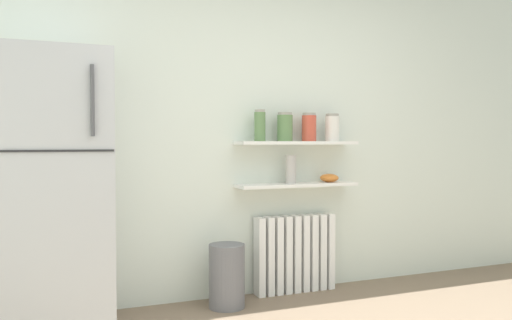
{
  "coord_description": "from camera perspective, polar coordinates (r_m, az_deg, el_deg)",
  "views": [
    {
      "loc": [
        -1.63,
        -1.82,
        1.18
      ],
      "look_at": [
        -0.2,
        1.6,
        1.05
      ],
      "focal_mm": 37.76,
      "sensor_mm": 36.0,
      "label": 1
    }
  ],
  "objects": [
    {
      "name": "vase",
      "position": [
        4.14,
        3.71,
        -0.98
      ],
      "size": [
        0.08,
        0.08,
        0.22
      ],
      "primitive_type": "cylinder",
      "color": "#B2ADA8",
      "rests_on": "wall_shelf_lower"
    },
    {
      "name": "storage_jar_1",
      "position": [
        4.11,
        3.08,
        3.51
      ],
      "size": [
        0.12,
        0.12,
        0.22
      ],
      "color": "#5B7F4C",
      "rests_on": "wall_shelf_upper"
    },
    {
      "name": "refrigerator",
      "position": [
        3.49,
        -21.04,
        -3.36
      ],
      "size": [
        0.69,
        0.71,
        1.72
      ],
      "color": "#B7BABF",
      "rests_on": "ground_plane"
    },
    {
      "name": "storage_jar_2",
      "position": [
        4.21,
        5.64,
        3.47
      ],
      "size": [
        0.11,
        0.11,
        0.22
      ],
      "color": "#C64C38",
      "rests_on": "wall_shelf_upper"
    },
    {
      "name": "trash_bin",
      "position": [
        3.9,
        -3.11,
        -12.16
      ],
      "size": [
        0.25,
        0.25,
        0.45
      ],
      "primitive_type": "cylinder",
      "color": "slate",
      "rests_on": "ground_plane"
    },
    {
      "name": "back_wall",
      "position": [
        4.2,
        0.17,
        3.65
      ],
      "size": [
        7.04,
        0.1,
        2.6
      ],
      "primitive_type": "cube",
      "color": "silver",
      "rests_on": "ground_plane"
    },
    {
      "name": "storage_jar_3",
      "position": [
        4.31,
        8.08,
        3.41
      ],
      "size": [
        0.11,
        0.11,
        0.22
      ],
      "color": "silver",
      "rests_on": "wall_shelf_upper"
    },
    {
      "name": "wall_shelf_lower",
      "position": [
        4.17,
        4.36,
        -2.63
      ],
      "size": [
        0.97,
        0.22,
        0.02
      ],
      "primitive_type": "cube",
      "color": "white"
    },
    {
      "name": "radiator",
      "position": [
        4.28,
        4.16,
        -9.86
      ],
      "size": [
        0.66,
        0.12,
        0.6
      ],
      "color": "white",
      "rests_on": "ground_plane"
    },
    {
      "name": "storage_jar_0",
      "position": [
        4.03,
        0.41,
        3.67
      ],
      "size": [
        0.08,
        0.08,
        0.24
      ],
      "color": "#5B7F4C",
      "rests_on": "wall_shelf_upper"
    },
    {
      "name": "wall_shelf_upper",
      "position": [
        4.16,
        4.37,
        1.82
      ],
      "size": [
        0.97,
        0.22,
        0.02
      ],
      "primitive_type": "cube",
      "color": "white"
    },
    {
      "name": "shelf_bowl",
      "position": [
        4.31,
        7.77,
        -1.89
      ],
      "size": [
        0.15,
        0.15,
        0.07
      ],
      "primitive_type": "ellipsoid",
      "color": "orange",
      "rests_on": "wall_shelf_lower"
    }
  ]
}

